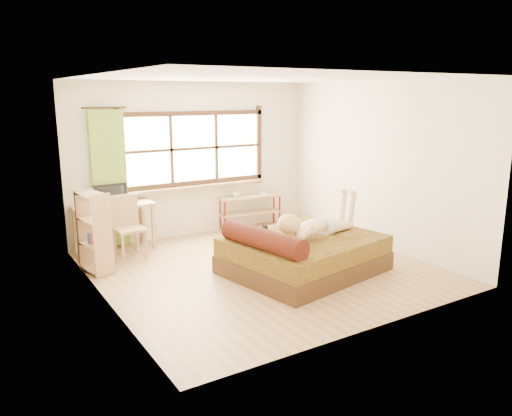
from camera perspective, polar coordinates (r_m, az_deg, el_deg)
floor at (r=7.34m, az=0.64°, el=-6.91°), size 4.50×4.50×0.00m
ceiling at (r=6.91m, az=0.70°, el=14.67°), size 4.50×4.50×0.00m
wall_back at (r=8.96m, az=-7.10°, el=5.51°), size 4.50×0.00×4.50m
wall_front at (r=5.27m, az=13.87°, el=0.07°), size 4.50×0.00×4.50m
wall_left at (r=6.12m, az=-17.44°, el=1.59°), size 0.00×4.50×4.50m
wall_right at (r=8.41m, az=13.77°, el=4.76°), size 0.00×4.50×4.50m
window at (r=8.91m, az=-7.04°, el=6.50°), size 2.80×0.16×1.46m
curtain at (r=8.35m, az=-16.42°, el=3.16°), size 0.55×0.10×2.20m
bed at (r=7.13m, az=5.22°, el=-5.20°), size 2.31×1.98×0.78m
woman at (r=7.07m, az=6.81°, el=-0.83°), size 1.48×0.66×0.61m
kitten at (r=6.75m, az=0.17°, el=-3.02°), size 0.32×0.18×0.25m
desk at (r=8.27m, az=-15.95°, el=-0.30°), size 1.26×0.63×0.77m
monitor at (r=8.27m, az=-16.15°, el=1.51°), size 0.55×0.10×0.31m
chair at (r=7.99m, az=-14.51°, el=-1.64°), size 0.45×0.45×0.97m
pipe_shelf at (r=9.45m, az=-0.60°, el=0.47°), size 1.26×0.45×0.70m
cup at (r=9.25m, az=-2.26°, el=1.56°), size 0.15×0.15×0.10m
book at (r=9.51m, az=0.36°, el=1.61°), size 0.17×0.21×0.02m
bookshelf at (r=7.39m, az=-17.98°, el=-2.64°), size 0.40×0.56×1.16m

